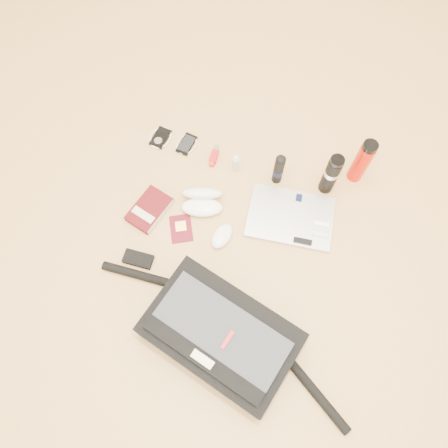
% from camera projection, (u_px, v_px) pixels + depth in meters
% --- Properties ---
extents(ground, '(4.00, 4.00, 0.00)m').
position_uv_depth(ground, '(229.00, 257.00, 1.73)').
color(ground, tan).
rests_on(ground, ground).
extents(messenger_bag, '(1.01, 0.49, 0.15)m').
position_uv_depth(messenger_bag, '(220.00, 334.00, 1.55)').
color(messenger_bag, black).
rests_on(messenger_bag, ground).
extents(laptop, '(0.35, 0.24, 0.03)m').
position_uv_depth(laptop, '(291.00, 218.00, 1.78)').
color(laptop, '#B5B5B7').
rests_on(laptop, ground).
extents(book, '(0.17, 0.21, 0.03)m').
position_uv_depth(book, '(150.00, 210.00, 1.79)').
color(book, '#46090D').
rests_on(book, ground).
extents(passport, '(0.12, 0.14, 0.01)m').
position_uv_depth(passport, '(181.00, 228.00, 1.77)').
color(passport, '#540A15').
rests_on(passport, ground).
extents(mouse, '(0.10, 0.13, 0.04)m').
position_uv_depth(mouse, '(222.00, 236.00, 1.74)').
color(mouse, white).
rests_on(mouse, ground).
extents(sunglasses_case, '(0.19, 0.17, 0.10)m').
position_uv_depth(sunglasses_case, '(202.00, 201.00, 1.78)').
color(sunglasses_case, white).
rests_on(sunglasses_case, ground).
extents(ipod, '(0.11, 0.12, 0.01)m').
position_uv_depth(ipod, '(160.00, 138.00, 1.93)').
color(ipod, black).
rests_on(ipod, ground).
extents(phone, '(0.10, 0.12, 0.01)m').
position_uv_depth(phone, '(187.00, 144.00, 1.92)').
color(phone, black).
rests_on(phone, ground).
extents(inhaler, '(0.03, 0.10, 0.03)m').
position_uv_depth(inhaler, '(214.00, 156.00, 1.89)').
color(inhaler, '#AF121B').
rests_on(inhaler, ground).
extents(spray_bottle, '(0.03, 0.03, 0.10)m').
position_uv_depth(spray_bottle, '(236.00, 163.00, 1.84)').
color(spray_bottle, '#9BBBCE').
rests_on(spray_bottle, ground).
extents(aerosol_can, '(0.05, 0.05, 0.18)m').
position_uv_depth(aerosol_can, '(279.00, 169.00, 1.78)').
color(aerosol_can, black).
rests_on(aerosol_can, ground).
extents(thermos_black, '(0.08, 0.08, 0.23)m').
position_uv_depth(thermos_black, '(331.00, 174.00, 1.74)').
color(thermos_black, black).
rests_on(thermos_black, ground).
extents(thermos_red, '(0.07, 0.07, 0.24)m').
position_uv_depth(thermos_red, '(362.00, 161.00, 1.76)').
color(thermos_red, red).
rests_on(thermos_red, ground).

